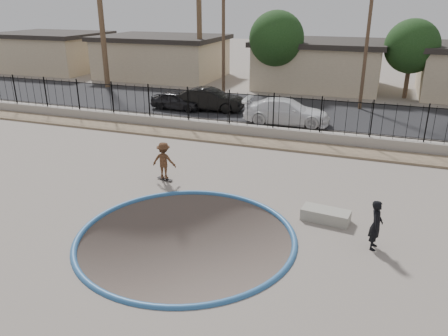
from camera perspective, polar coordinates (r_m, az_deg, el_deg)
name	(u,v)px	position (r m, az deg, el deg)	size (l,w,h in m)	color
ground	(279,148)	(25.88, 7.15, 2.59)	(120.00, 120.00, 2.20)	gray
bowl_pit	(186,237)	(14.08, -4.96, -9.00)	(6.84, 6.84, 1.80)	#50443D
coping_ring	(186,237)	(14.08, -4.96, -9.00)	(7.04, 7.04, 0.20)	#2C5C91
rock_strip	(267,143)	(22.93, 5.68, 3.25)	(42.00, 1.60, 0.11)	#9A7F65
retaining_wall	(273,133)	(23.88, 6.37, 4.57)	(42.00, 0.45, 0.60)	gray
fence	(274,111)	(23.57, 6.49, 7.37)	(40.00, 0.04, 1.80)	black
street	(296,111)	(30.30, 9.43, 7.41)	(90.00, 8.00, 0.04)	black
house_west_far	(52,51)	(51.13, -21.50, 14.01)	(10.60, 8.60, 3.90)	tan
house_west	(162,56)	(43.80, -8.06, 14.26)	(11.60, 8.60, 3.90)	tan
house_center	(319,63)	(39.18, 12.34, 13.20)	(10.60, 8.60, 3.90)	tan
palm_mid	(199,4)	(39.10, -3.29, 20.55)	(2.30, 2.30, 9.30)	brown
utility_pole_left	(223,34)	(33.06, -0.08, 17.04)	(1.70, 0.24, 9.00)	#473323
utility_pole_mid	(368,34)	(31.09, 18.28, 16.25)	(1.70, 0.24, 9.50)	#473323
street_tree_left	(276,39)	(36.07, 6.87, 16.42)	(4.32, 4.32, 6.36)	#473323
street_tree_mid	(412,46)	(36.18, 23.34, 14.38)	(3.96, 3.96, 5.83)	#473323
skater	(164,163)	(18.14, -7.84, 0.68)	(1.00, 0.57, 1.54)	brown
skateboard	(165,179)	(18.41, -7.73, -1.42)	(0.77, 0.37, 0.06)	black
videographer	(376,225)	(13.86, 19.23, -7.04)	(0.57, 0.37, 1.56)	black
concrete_ledge	(326,215)	(15.33, 13.13, -6.01)	(1.60, 0.70, 0.40)	gray
car_a	(177,101)	(30.21, -6.17, 8.75)	(1.44, 3.57, 1.22)	black
car_b	(210,99)	(29.74, -1.86, 8.94)	(1.59, 4.55, 1.50)	black
car_c	(286,112)	(26.67, 8.15, 7.31)	(2.09, 5.15, 1.49)	white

